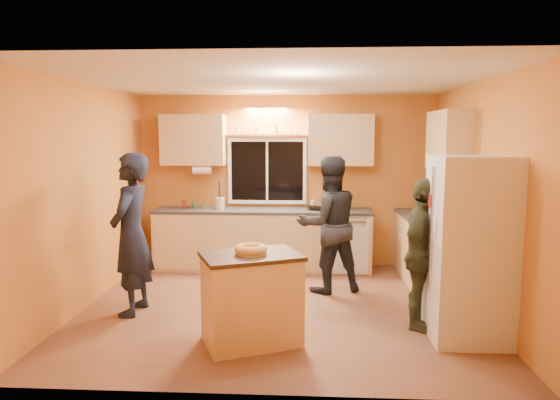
# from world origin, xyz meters

# --- Properties ---
(ground) EXTENTS (4.50, 4.50, 0.00)m
(ground) POSITION_xyz_m (0.00, 0.00, 0.00)
(ground) COLOR brown
(ground) RESTS_ON ground
(room_shell) EXTENTS (4.54, 4.04, 2.61)m
(room_shell) POSITION_xyz_m (0.12, 0.41, 1.62)
(room_shell) COLOR #BB7930
(room_shell) RESTS_ON ground
(back_counter) EXTENTS (4.23, 0.62, 0.90)m
(back_counter) POSITION_xyz_m (0.01, 1.70, 0.45)
(back_counter) COLOR tan
(back_counter) RESTS_ON ground
(right_counter) EXTENTS (0.62, 1.84, 0.90)m
(right_counter) POSITION_xyz_m (1.95, 0.50, 0.45)
(right_counter) COLOR tan
(right_counter) RESTS_ON ground
(refrigerator) EXTENTS (0.72, 0.70, 1.80)m
(refrigerator) POSITION_xyz_m (1.89, -0.80, 0.90)
(refrigerator) COLOR silver
(refrigerator) RESTS_ON ground
(island) EXTENTS (1.08, 0.92, 0.88)m
(island) POSITION_xyz_m (-0.21, -1.03, 0.45)
(island) COLOR tan
(island) RESTS_ON ground
(bundt_pastry) EXTENTS (0.31, 0.31, 0.09)m
(bundt_pastry) POSITION_xyz_m (-0.21, -1.03, 0.92)
(bundt_pastry) COLOR tan
(bundt_pastry) RESTS_ON island
(person_left) EXTENTS (0.46, 0.67, 1.80)m
(person_left) POSITION_xyz_m (-1.63, -0.28, 0.90)
(person_left) COLOR black
(person_left) RESTS_ON ground
(person_center) EXTENTS (1.01, 0.90, 1.74)m
(person_center) POSITION_xyz_m (0.59, 0.66, 0.87)
(person_center) COLOR black
(person_center) RESTS_ON ground
(person_right) EXTENTS (0.76, 0.99, 1.56)m
(person_right) POSITION_xyz_m (1.50, -0.55, 0.78)
(person_right) COLOR #2D3421
(person_right) RESTS_ON ground
(mixing_bowl) EXTENTS (0.45, 0.45, 0.09)m
(mixing_bowl) POSITION_xyz_m (0.47, 1.74, 0.94)
(mixing_bowl) COLOR black
(mixing_bowl) RESTS_ON back_counter
(utensil_crock) EXTENTS (0.14, 0.14, 0.17)m
(utensil_crock) POSITION_xyz_m (-0.99, 1.70, 0.99)
(utensil_crock) COLOR beige
(utensil_crock) RESTS_ON back_counter
(potted_plant) EXTENTS (0.29, 0.26, 0.29)m
(potted_plant) POSITION_xyz_m (1.95, -0.30, 1.04)
(potted_plant) COLOR gray
(potted_plant) RESTS_ON right_counter
(red_box) EXTENTS (0.17, 0.14, 0.07)m
(red_box) POSITION_xyz_m (1.94, 0.87, 0.94)
(red_box) COLOR #A22418
(red_box) RESTS_ON right_counter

